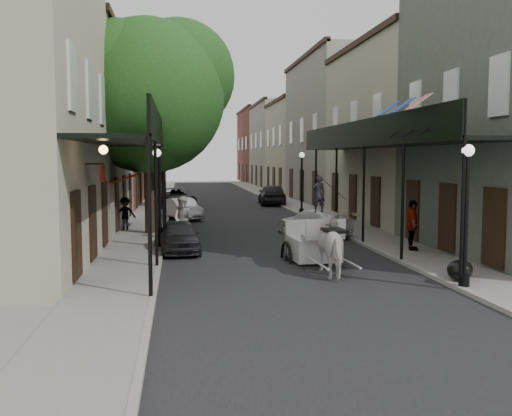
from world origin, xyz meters
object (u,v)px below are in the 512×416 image
object	(u,v)px
lamppost_left	(157,196)
car_left_far	(175,198)
horse	(335,246)
pedestrian_sidewalk_left	(125,214)
lamppost_right_far	(302,182)
tree_far	(164,124)
pedestrian_sidewalk_right	(412,225)
tree_near	(157,90)
car_left_near	(179,236)
car_right_near	(314,222)
pedestrian_walking	(183,219)
lamppost_right_near	(466,213)
car_left_mid	(183,209)
car_right_far	(272,194)
carriage	(310,226)

from	to	relation	value
lamppost_left	car_left_far	world-z (taller)	lamppost_left
horse	pedestrian_sidewalk_left	xyz separation A→B (m)	(-7.09, 10.86, 0.01)
lamppost_right_far	car_left_far	xyz separation A→B (m)	(-7.70, 6.00, -1.35)
tree_far	horse	size ratio (longest dim) A/B	4.14
horse	pedestrian_sidewalk_right	xyz separation A→B (m)	(3.83, 3.39, 0.16)
tree_near	lamppost_left	bearing A→B (deg)	-88.66
car_left_near	car_right_near	distance (m)	7.12
pedestrian_sidewalk_left	pedestrian_walking	bearing A→B (deg)	118.46
lamppost_right_near	car_left_mid	bearing A→B (deg)	111.10
horse	car_left_mid	distance (m)	16.80
car_left_far	car_right_near	bearing A→B (deg)	-79.01
lamppost_left	pedestrian_sidewalk_right	world-z (taller)	lamppost_left
car_left_mid	pedestrian_walking	bearing A→B (deg)	-109.66
pedestrian_walking	car_left_mid	size ratio (longest dim) A/B	0.52
pedestrian_sidewalk_right	lamppost_left	bearing A→B (deg)	91.86
lamppost_right_near	car_right_near	size ratio (longest dim) A/B	0.90
car_left_mid	car_right_far	size ratio (longest dim) A/B	0.79
lamppost_right_near	car_left_near	world-z (taller)	lamppost_right_near
tree_near	tree_far	world-z (taller)	tree_near
lamppost_right_far	tree_far	bearing A→B (deg)	143.49
horse	car_left_near	bearing A→B (deg)	-49.07
horse	pedestrian_sidewalk_right	bearing A→B (deg)	-141.43
lamppost_right_far	pedestrian_sidewalk_left	size ratio (longest dim) A/B	2.41
tree_near	carriage	size ratio (longest dim) A/B	3.28
lamppost_left	pedestrian_sidewalk_right	bearing A→B (deg)	-13.54
lamppost_right_near	tree_far	bearing A→B (deg)	107.68
horse	pedestrian_sidewalk_left	bearing A→B (deg)	-59.75
car_left_mid	car_left_far	xyz separation A→B (m)	(-0.52, 7.39, 0.10)
tree_near	lamppost_right_far	distance (m)	12.24
pedestrian_sidewalk_left	car_right_far	distance (m)	17.52
carriage	pedestrian_walking	world-z (taller)	carriage
carriage	car_right_near	xyz separation A→B (m)	(1.55, 5.88, -0.54)
car_right_far	pedestrian_sidewalk_right	bearing A→B (deg)	98.52
car_left_near	car_left_mid	world-z (taller)	car_left_mid
pedestrian_walking	tree_far	bearing A→B (deg)	117.72
pedestrian_walking	lamppost_right_near	bearing A→B (deg)	-29.80
lamppost_left	lamppost_right_near	bearing A→B (deg)	-44.29
tree_near	pedestrian_sidewalk_left	distance (m)	5.92
lamppost_right_far	car_left_mid	distance (m)	7.46
pedestrian_walking	car_right_near	size ratio (longest dim) A/B	0.46
carriage	car_left_far	world-z (taller)	carriage
tree_far	car_left_far	xyz separation A→B (m)	(0.65, -0.18, -5.13)
car_left_near	pedestrian_sidewalk_right	bearing A→B (deg)	-13.42
tree_near	lamppost_right_far	bearing A→B (deg)	43.31
pedestrian_walking	car_left_near	distance (m)	2.64
lamppost_right_near	horse	bearing A→B (deg)	139.62
lamppost_right_near	car_right_far	world-z (taller)	lamppost_right_near
lamppost_right_far	pedestrian_sidewalk_right	world-z (taller)	lamppost_right_far
horse	lamppost_left	bearing A→B (deg)	-49.03
tree_near	car_left_near	xyz separation A→B (m)	(0.89, -5.00, -5.89)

